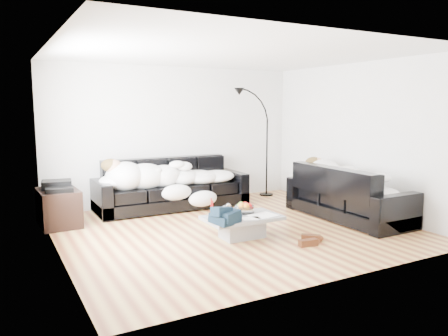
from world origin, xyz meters
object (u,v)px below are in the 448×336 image
sofa_back (172,184)px  candle_right (211,207)px  wine_glass_a (228,209)px  floor_lamp (267,149)px  sleeper_right (349,180)px  fruit_bowl (245,207)px  coffee_table (242,227)px  wine_glass_c (236,212)px  av_cabinet (59,208)px  sleeper_back (173,173)px  shoes (310,240)px  stereo (58,185)px  wine_glass_b (225,212)px  candle_left (213,209)px  sofa_right (348,192)px

sofa_back → candle_right: 1.94m
wine_glass_a → floor_lamp: size_ratio=0.09×
sleeper_right → fruit_bowl: (-1.98, 0.04, -0.25)m
coffee_table → wine_glass_c: 0.27m
wine_glass_c → av_cabinet: av_cabinet is taller
sleeper_back → shoes: size_ratio=5.26×
stereo → sofa_back: bearing=15.4°
coffee_table → fruit_bowl: bearing=49.5°
sleeper_back → stereo: size_ratio=5.28×
wine_glass_b → candle_right: 0.28m
coffee_table → floor_lamp: 3.19m
sofa_back → shoes: size_ratio=6.21×
wine_glass_a → shoes: 1.19m
candle_left → stereo: stereo is taller
sofa_back → candle_right: size_ratio=11.49×
wine_glass_c → coffee_table: bearing=14.1°
candle_left → fruit_bowl: bearing=-2.0°
wine_glass_c → av_cabinet: 2.85m
candle_left → shoes: candle_left is taller
candle_left → av_cabinet: (-1.80, 1.76, -0.14)m
wine_glass_b → wine_glass_a: bearing=44.7°
sofa_right → coffee_table: bearing=92.9°
wine_glass_a → wine_glass_b: wine_glass_b is taller
wine_glass_a → wine_glass_c: 0.15m
wine_glass_c → fruit_bowl: bearing=36.1°
sleeper_back → wine_glass_b: size_ratio=12.64×
coffee_table → floor_lamp: size_ratio=0.55×
fruit_bowl → wine_glass_c: bearing=-143.9°
candle_right → sleeper_right: bearing=-3.7°
sofa_back → coffee_table: (0.19, -2.19, -0.29)m
sofa_right → wine_glass_c: sofa_right is taller
sofa_right → candle_right: sofa_right is taller
wine_glass_a → shoes: wine_glass_a is taller
sleeper_back → stereo: 2.01m
sofa_back → sleeper_back: bearing=-90.0°
sleeper_back → stereo: sleeper_back is taller
sofa_right → sleeper_right: bearing=0.0°
wine_glass_c → stereo: (-2.08, 1.95, 0.24)m
sleeper_back → coffee_table: (0.19, -2.14, -0.50)m
stereo → sleeper_back: bearing=13.9°
sleeper_right → wine_glass_b: bearing=92.7°
shoes → sleeper_back: bearing=125.5°
wine_glass_b → av_cabinet: 2.71m
coffee_table → shoes: bearing=-45.4°
sofa_right → floor_lamp: (-0.11, 2.25, 0.54)m
sofa_back → floor_lamp: size_ratio=1.41×
sleeper_right → wine_glass_b: sleeper_right is taller
shoes → floor_lamp: bearing=85.0°
sofa_back → av_cabinet: size_ratio=3.32×
wine_glass_c → candle_left: candle_left is taller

